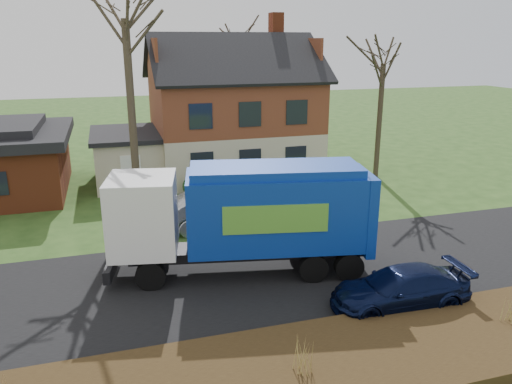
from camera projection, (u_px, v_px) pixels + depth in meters
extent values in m
plane|color=#264617|center=(276.00, 273.00, 17.16)|extent=(120.00, 120.00, 0.00)
cube|color=black|center=(276.00, 273.00, 17.16)|extent=(80.00, 7.00, 0.02)
cube|color=black|center=(346.00, 360.00, 12.26)|extent=(80.00, 3.50, 0.30)
cube|color=#BFB39A|center=(233.00, 150.00, 30.15)|extent=(9.00, 7.50, 2.70)
cube|color=brown|center=(232.00, 104.00, 29.35)|extent=(9.00, 7.50, 2.80)
cube|color=brown|center=(276.00, 27.00, 29.81)|extent=(0.70, 0.90, 1.60)
cube|color=#BFB39A|center=(128.00, 159.00, 28.01)|extent=(3.50, 5.50, 2.60)
cube|color=black|center=(126.00, 134.00, 27.59)|extent=(3.90, 5.90, 0.24)
cylinder|color=black|center=(151.00, 276.00, 15.93)|extent=(1.01, 0.50, 0.97)
cylinder|color=black|center=(156.00, 251.00, 17.79)|extent=(1.01, 0.50, 0.97)
cylinder|color=black|center=(313.00, 268.00, 16.46)|extent=(1.01, 0.50, 0.97)
cylinder|color=black|center=(302.00, 245.00, 18.31)|extent=(1.01, 0.50, 0.97)
cylinder|color=black|center=(349.00, 266.00, 16.58)|extent=(1.01, 0.50, 0.97)
cylinder|color=black|center=(334.00, 244.00, 18.43)|extent=(1.01, 0.50, 0.97)
cube|color=black|center=(249.00, 250.00, 17.09)|extent=(8.06, 2.58, 0.33)
cube|color=white|center=(143.00, 214.00, 16.33)|extent=(2.53, 2.68, 2.51)
cube|color=black|center=(111.00, 211.00, 16.19)|extent=(0.45, 2.02, 0.84)
cube|color=black|center=(113.00, 264.00, 16.72)|extent=(0.66, 2.33, 0.42)
cube|color=navy|center=(275.00, 210.00, 16.76)|extent=(6.18, 3.37, 2.51)
cube|color=navy|center=(275.00, 170.00, 16.35)|extent=(5.86, 3.05, 0.28)
cube|color=navy|center=(362.00, 209.00, 17.08)|extent=(0.76, 2.39, 2.69)
cube|color=#559A32|center=(276.00, 219.00, 15.60)|extent=(3.29, 0.66, 0.93)
cube|color=#559A32|center=(267.00, 197.00, 17.84)|extent=(3.29, 0.66, 0.93)
imported|color=#A2A5A9|center=(222.00, 210.00, 21.06)|extent=(5.09, 2.08, 1.64)
imported|color=black|center=(400.00, 289.00, 14.82)|extent=(4.28, 1.88, 1.22)
cylinder|color=#423728|center=(132.00, 118.00, 22.73)|extent=(0.36, 0.36, 8.59)
cylinder|color=#3B3123|center=(379.00, 122.00, 28.38)|extent=(0.30, 0.30, 6.46)
cylinder|color=#3D2E24|center=(237.00, 96.00, 36.94)|extent=(0.28, 0.28, 7.39)
cone|color=#9F8546|center=(304.00, 355.00, 11.49)|extent=(0.04, 0.04, 0.90)
cone|color=#9F8546|center=(298.00, 356.00, 11.45)|extent=(0.04, 0.04, 0.90)
cone|color=#9F8546|center=(309.00, 353.00, 11.53)|extent=(0.04, 0.04, 0.90)
cone|color=#9F8546|center=(302.00, 352.00, 11.59)|extent=(0.04, 0.04, 0.90)
cone|color=#9F8546|center=(306.00, 357.00, 11.38)|extent=(0.04, 0.04, 0.90)
cone|color=olive|center=(512.00, 310.00, 13.54)|extent=(0.04, 0.04, 0.75)
cone|color=olive|center=(508.00, 310.00, 13.51)|extent=(0.04, 0.04, 0.75)
cone|color=olive|center=(509.00, 308.00, 13.64)|extent=(0.04, 0.04, 0.75)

